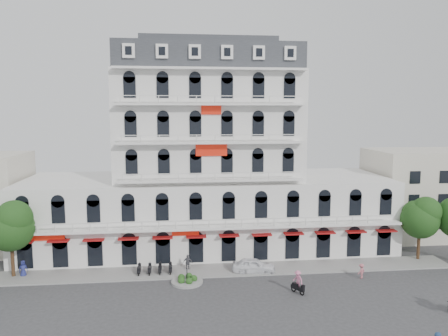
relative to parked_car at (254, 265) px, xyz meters
The scene contains 13 objects.
ground 9.21m from the parked_car, 117.45° to the right, with size 120.00×120.00×0.00m, color #38383A.
sidewalk 4.37m from the parked_car, 168.59° to the left, with size 53.00×4.00×0.16m, color gray.
main_building 14.11m from the parked_car, 113.25° to the left, with size 45.00×15.00×25.80m.
flank_building_east 28.84m from the parked_car, 24.70° to the left, with size 14.00×10.00×12.00m, color beige.
traffic_island 7.56m from the parked_car, 163.48° to the right, with size 3.20×3.20×1.60m.
parked_scooter_row 10.63m from the parked_car, behind, with size 4.40×1.80×1.10m, color black, non-canonical shape.
tree_west_inner 25.69m from the parked_car, behind, with size 4.76×4.76×8.25m.
tree_east_inner 20.39m from the parked_car, ahead, with size 4.40×4.37×7.57m.
parked_car is the anchor object (origin of this frame).
rider_center 6.67m from the parked_car, 61.35° to the right, with size 1.17×1.53×2.27m.
pedestrian_left 24.27m from the parked_car, behind, with size 0.87×0.57×1.79m, color navy.
pedestrian_mid 7.18m from the parked_car, 169.13° to the left, with size 1.04×0.44×1.78m, color #4F4F55.
pedestrian_right 11.19m from the parked_car, 14.75° to the right, with size 1.01×0.58×1.56m, color #BE646F.
Camera 1 is at (-3.89, -36.43, 17.13)m, focal length 35.00 mm.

